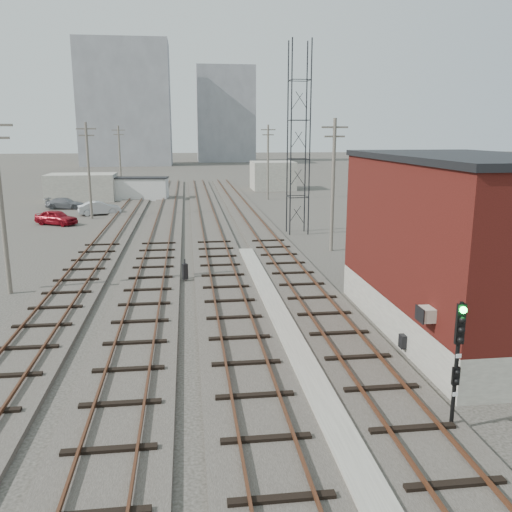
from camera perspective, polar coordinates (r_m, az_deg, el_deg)
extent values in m
plane|color=#282621|center=(68.54, -4.41, 6.07)|extent=(320.00, 320.00, 0.00)
cube|color=#332D28|center=(48.01, -0.13, 3.33)|extent=(3.20, 90.00, 0.20)
cube|color=#4C2816|center=(47.89, -0.99, 3.58)|extent=(0.07, 90.00, 0.12)
cube|color=#4C2816|center=(48.07, 0.72, 3.61)|extent=(0.07, 90.00, 0.12)
cube|color=#332D28|center=(47.69, -4.92, 3.21)|extent=(3.20, 90.00, 0.20)
cube|color=#4C2816|center=(47.63, -5.79, 3.46)|extent=(0.07, 90.00, 0.12)
cube|color=#4C2816|center=(47.68, -4.06, 3.51)|extent=(0.07, 90.00, 0.12)
cube|color=#332D28|center=(47.70, -9.73, 3.08)|extent=(3.20, 90.00, 0.20)
cube|color=#4C2816|center=(47.70, -10.60, 3.32)|extent=(0.07, 90.00, 0.12)
cube|color=#4C2816|center=(47.64, -8.88, 3.38)|extent=(0.07, 90.00, 0.12)
cube|color=#332D28|center=(48.05, -14.50, 2.92)|extent=(3.20, 90.00, 0.20)
cube|color=#4C2816|center=(48.10, -15.37, 3.16)|extent=(0.07, 90.00, 0.12)
cube|color=#4C2816|center=(47.92, -13.67, 3.22)|extent=(0.07, 90.00, 0.12)
cube|color=gray|center=(23.68, 2.58, -6.68)|extent=(0.90, 28.00, 0.26)
cube|color=gray|center=(23.89, 20.33, -5.75)|extent=(6.00, 12.00, 1.50)
cube|color=#4F1512|center=(23.06, 21.00, 2.53)|extent=(6.00, 12.00, 5.50)
cube|color=black|center=(22.77, 21.58, 9.60)|extent=(6.20, 12.20, 0.25)
cube|color=beige|center=(18.64, 17.47, -5.86)|extent=(0.45, 0.62, 0.45)
cube|color=black|center=(20.99, 15.18, -8.67)|extent=(0.20, 0.35, 0.50)
cylinder|color=black|center=(43.01, 3.71, 12.10)|extent=(0.10, 0.10, 15.00)
cylinder|color=black|center=(43.32, 5.70, 12.07)|extent=(0.10, 0.10, 15.00)
cylinder|color=black|center=(44.49, 3.33, 12.13)|extent=(0.10, 0.10, 15.00)
cylinder|color=black|center=(44.78, 5.26, 12.10)|extent=(0.10, 0.10, 15.00)
cylinder|color=#595147|center=(29.65, -25.23, 4.77)|extent=(0.24, 0.24, 9.00)
cylinder|color=#595147|center=(53.88, -17.19, 8.51)|extent=(0.24, 0.24, 9.00)
cube|color=#595147|center=(53.77, -17.47, 12.66)|extent=(1.80, 0.12, 0.12)
cube|color=#595147|center=(53.77, -17.43, 12.02)|extent=(1.40, 0.12, 0.12)
cylinder|color=#595147|center=(78.60, -14.13, 9.88)|extent=(0.24, 0.24, 9.00)
cube|color=#595147|center=(78.52, -14.29, 12.72)|extent=(1.80, 0.12, 0.12)
cube|color=#595147|center=(78.52, -14.27, 12.29)|extent=(1.40, 0.12, 0.12)
cylinder|color=#595147|center=(37.48, 8.11, 7.30)|extent=(0.24, 0.24, 9.00)
cube|color=#595147|center=(37.32, 8.30, 13.27)|extent=(1.80, 0.12, 0.12)
cube|color=#595147|center=(37.32, 8.27, 12.35)|extent=(1.40, 0.12, 0.12)
cylinder|color=#595147|center=(66.81, 1.27, 9.80)|extent=(0.24, 0.24, 9.00)
cube|color=#595147|center=(66.72, 1.28, 13.15)|extent=(1.80, 0.12, 0.12)
cube|color=#595147|center=(66.72, 1.28, 12.64)|extent=(1.40, 0.12, 0.12)
cube|color=gray|center=(143.90, -13.57, 15.27)|extent=(22.00, 14.00, 30.00)
cube|color=gray|center=(158.47, -3.24, 14.62)|extent=(16.00, 12.00, 26.00)
cube|color=gray|center=(69.45, -17.83, 6.91)|extent=(8.00, 5.00, 3.20)
cube|color=gray|center=(79.19, 1.77, 8.46)|extent=(6.00, 6.00, 4.00)
cube|color=gray|center=(16.63, 19.81, -16.69)|extent=(0.40, 0.40, 0.10)
cylinder|color=black|center=(15.84, 20.31, -10.97)|extent=(0.11, 0.11, 3.71)
cube|color=black|center=(15.38, 20.71, -6.71)|extent=(0.24, 0.10, 1.11)
sphere|color=#0CE533|center=(15.18, 20.99, -5.33)|extent=(0.19, 0.19, 0.19)
sphere|color=black|center=(15.26, 20.91, -6.33)|extent=(0.19, 0.19, 0.19)
sphere|color=black|center=(15.35, 20.83, -7.31)|extent=(0.19, 0.19, 0.19)
sphere|color=black|center=(15.44, 20.74, -8.28)|extent=(0.19, 0.19, 0.19)
cube|color=black|center=(15.92, 20.28, -11.76)|extent=(0.20, 0.09, 0.51)
cube|color=white|center=(15.64, 20.56, -9.83)|extent=(0.15, 0.02, 0.11)
cube|color=white|center=(16.08, 20.24, -13.51)|extent=(0.15, 0.02, 0.11)
cube|color=black|center=(30.26, -7.48, -1.62)|extent=(0.34, 0.34, 0.89)
cylinder|color=black|center=(30.13, -7.51, -0.56)|extent=(0.07, 0.07, 0.27)
cube|color=silver|center=(68.11, -11.99, 6.91)|extent=(6.59, 3.30, 2.65)
cube|color=black|center=(67.99, -12.05, 8.06)|extent=(6.82, 3.53, 0.13)
imported|color=maroon|center=(51.59, -20.30, 3.83)|extent=(4.21, 3.28, 1.34)
imported|color=#B5BABE|center=(56.61, -16.16, 4.87)|extent=(4.35, 2.42, 1.36)
imported|color=slate|center=(62.30, -19.45, 5.25)|extent=(4.30, 2.24, 1.19)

